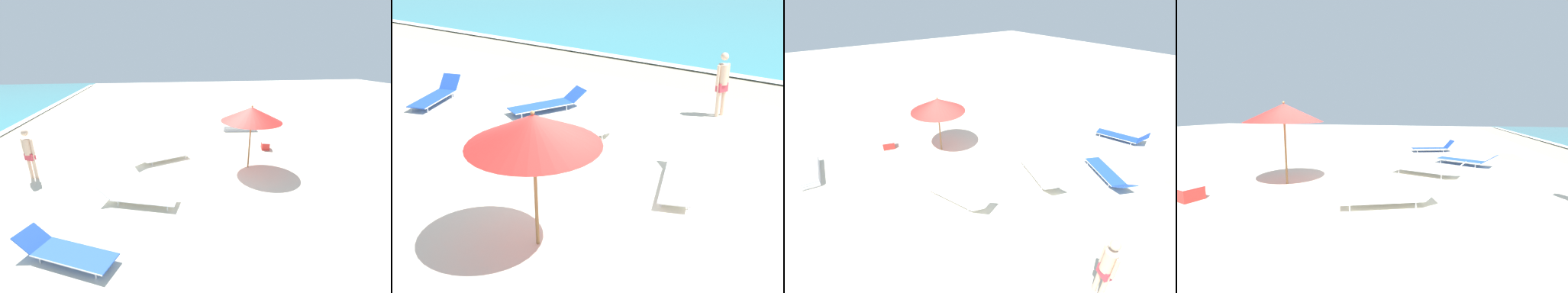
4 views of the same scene
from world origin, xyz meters
TOP-DOWN VIEW (x-y plane):
  - ground_plane at (0.00, 0.01)m, footprint 60.00×60.00m
  - beach_umbrella at (0.06, -1.12)m, footprint 2.18×2.18m
  - sun_lounger_under_umbrella at (1.14, 2.14)m, footprint 1.35×2.34m
  - sun_lounger_beside_umbrella at (-7.06, 3.04)m, footprint 1.19×2.18m
  - sun_lounger_near_water_left at (-3.88, 4.28)m, footprint 1.51×2.27m
  - sun_lounger_near_water_right at (-1.85, 2.90)m, footprint 1.31×2.37m
  - beachgoer_wading_adult at (0.29, 6.55)m, footprint 0.28×0.42m

SIDE VIEW (x-z plane):
  - ground_plane at x=0.00m, z-range -0.16..0.00m
  - sun_lounger_near_water_left at x=-3.88m, z-range -0.04..0.46m
  - sun_lounger_under_umbrella at x=1.14m, z-range -0.06..0.47m
  - sun_lounger_near_water_right at x=-1.85m, z-range -0.07..0.49m
  - sun_lounger_beside_umbrella at x=-7.06m, z-range -0.08..0.51m
  - beachgoer_wading_adult at x=0.29m, z-range 0.12..1.88m
  - beach_umbrella at x=0.06m, z-range 0.86..3.25m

